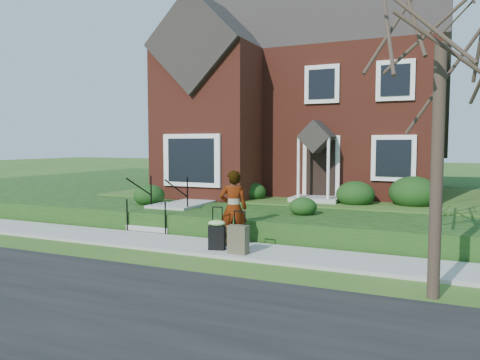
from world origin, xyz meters
The scene contains 12 objects.
ground centered at (0.00, 0.00, 0.00)m, with size 120.00×120.00×0.00m, color #2D5119.
street centered at (0.00, -5.00, 0.01)m, with size 60.00×6.00×0.01m, color black.
sidewalk centered at (0.00, 0.00, 0.04)m, with size 60.00×1.60×0.08m, color #9E9B93.
terrace centered at (4.00, 10.90, 0.30)m, with size 44.00×20.00×0.60m, color #10330E.
walkway centered at (-2.50, 5.00, 0.63)m, with size 1.20×6.00×0.06m, color #9E9B93.
main_house centered at (-0.21, 9.61, 5.26)m, with size 10.40×10.20×9.40m.
front_steps centered at (-2.50, 1.84, 0.47)m, with size 1.40×2.02×1.50m.
foundation_shrubs centered at (0.65, 5.03, 1.04)m, with size 9.98×4.26×1.06m.
woman centered at (0.50, 0.26, 1.00)m, with size 0.67×0.44×1.85m, color #999999.
suitcase_black centered at (0.33, -0.30, 0.47)m, with size 0.49×0.43×1.01m.
suitcase_olive centered at (0.96, -0.46, 0.41)m, with size 0.46×0.27×0.97m.
tree_verge centered at (5.08, -1.71, 4.56)m, with size 4.57×4.57×6.53m.
Camera 1 is at (5.26, -9.97, 2.56)m, focal length 35.00 mm.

